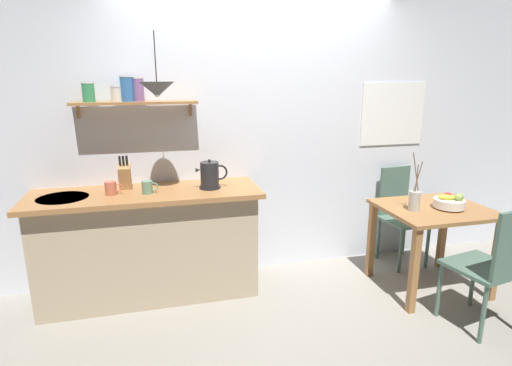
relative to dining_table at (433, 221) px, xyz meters
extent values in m
plane|color=gray|center=(-1.37, 0.15, -0.62)|extent=(14.00, 14.00, 0.00)
cube|color=silver|center=(-1.17, 0.80, 0.73)|extent=(6.80, 0.10, 2.70)
cube|color=white|center=(0.00, 0.74, 0.85)|extent=(0.67, 0.01, 0.60)
cube|color=silver|center=(0.00, 0.75, 0.85)|extent=(0.61, 0.01, 0.54)
cube|color=tan|center=(-2.37, 0.47, -0.17)|extent=(1.74, 0.52, 0.88)
cube|color=#9E6B3D|center=(-2.37, 0.45, 0.29)|extent=(1.83, 0.63, 0.04)
cylinder|color=#B7BABF|center=(-2.98, 0.43, 0.30)|extent=(0.38, 0.38, 0.01)
cube|color=#9E6B3D|center=(-2.40, 0.64, 1.00)|extent=(0.99, 0.18, 0.02)
cube|color=#99754C|center=(-2.85, 0.72, 0.94)|extent=(0.02, 0.06, 0.12)
cube|color=#99754C|center=(-1.96, 0.72, 0.94)|extent=(0.02, 0.06, 0.12)
cylinder|color=#388E56|center=(-2.75, 0.64, 1.08)|extent=(0.09, 0.09, 0.14)
cylinder|color=silver|center=(-2.75, 0.64, 1.16)|extent=(0.10, 0.10, 0.01)
cylinder|color=beige|center=(-2.54, 0.64, 1.07)|extent=(0.09, 0.09, 0.11)
cylinder|color=silver|center=(-2.54, 0.64, 1.13)|extent=(0.09, 0.09, 0.01)
cylinder|color=#3366A3|center=(-2.46, 0.64, 1.10)|extent=(0.11, 0.11, 0.19)
cylinder|color=silver|center=(-2.46, 0.64, 1.20)|extent=(0.11, 0.11, 0.01)
cylinder|color=#7F5689|center=(-2.37, 0.64, 1.10)|extent=(0.09, 0.09, 0.18)
cylinder|color=silver|center=(-2.37, 0.64, 1.19)|extent=(0.09, 0.09, 0.01)
cube|color=#9E6B3D|center=(0.00, 0.00, 0.11)|extent=(0.87, 0.75, 0.03)
cube|color=#9E6B3D|center=(-0.38, -0.32, -0.26)|extent=(0.06, 0.06, 0.71)
cube|color=#9E6B3D|center=(0.38, -0.32, -0.26)|extent=(0.06, 0.06, 0.71)
cube|color=#9E6B3D|center=(-0.38, 0.32, -0.26)|extent=(0.06, 0.06, 0.71)
cube|color=#9E6B3D|center=(0.38, 0.32, -0.26)|extent=(0.06, 0.06, 0.71)
cube|color=#4C6B5B|center=(0.00, -0.57, -0.16)|extent=(0.51, 0.51, 0.03)
cylinder|color=#4C6B5B|center=(0.16, -0.35, -0.39)|extent=(0.03, 0.03, 0.44)
cylinder|color=#4C6B5B|center=(-0.22, -0.42, -0.39)|extent=(0.03, 0.03, 0.44)
cylinder|color=#4C6B5B|center=(-0.15, -0.79, -0.39)|extent=(0.03, 0.03, 0.44)
cube|color=#4C6B5B|center=(0.06, 0.49, -0.17)|extent=(0.42, 0.44, 0.03)
cube|color=#4C6B5B|center=(0.04, 0.67, 0.09)|extent=(0.34, 0.06, 0.49)
cylinder|color=#4C6B5B|center=(-0.08, 0.30, -0.40)|extent=(0.03, 0.03, 0.44)
cylinder|color=#4C6B5B|center=(0.24, 0.34, -0.40)|extent=(0.03, 0.03, 0.44)
cylinder|color=#4C6B5B|center=(-0.11, 0.64, -0.40)|extent=(0.03, 0.03, 0.44)
cylinder|color=#4C6B5B|center=(0.20, 0.68, -0.40)|extent=(0.03, 0.03, 0.44)
cylinder|color=silver|center=(0.09, -0.06, 0.13)|extent=(0.11, 0.11, 0.01)
cylinder|color=silver|center=(0.09, -0.06, 0.17)|extent=(0.25, 0.25, 0.07)
ellipsoid|color=yellow|center=(0.06, -0.06, 0.23)|extent=(0.15, 0.12, 0.04)
sphere|color=red|center=(0.08, -0.05, 0.23)|extent=(0.07, 0.07, 0.07)
sphere|color=#8EA84C|center=(0.14, -0.11, 0.23)|extent=(0.07, 0.07, 0.07)
cylinder|color=#B7B2A8|center=(-0.23, -0.03, 0.21)|extent=(0.09, 0.09, 0.16)
cylinder|color=brown|center=(-0.23, -0.02, 0.45)|extent=(0.07, 0.04, 0.32)
cylinder|color=brown|center=(-0.22, -0.03, 0.40)|extent=(0.01, 0.01, 0.23)
cylinder|color=brown|center=(-0.21, -0.03, 0.42)|extent=(0.06, 0.01, 0.25)
cylinder|color=black|center=(-1.85, 0.43, 0.32)|extent=(0.18, 0.18, 0.02)
cylinder|color=#232326|center=(-1.85, 0.43, 0.43)|extent=(0.15, 0.15, 0.20)
sphere|color=black|center=(-1.85, 0.43, 0.54)|extent=(0.02, 0.02, 0.02)
cone|color=#232326|center=(-1.95, 0.43, 0.47)|extent=(0.04, 0.04, 0.04)
torus|color=black|center=(-1.77, 0.43, 0.44)|extent=(0.13, 0.02, 0.13)
cube|color=tan|center=(-2.53, 0.58, 0.41)|extent=(0.09, 0.16, 0.21)
cylinder|color=black|center=(-2.55, 0.54, 0.55)|extent=(0.02, 0.03, 0.08)
cylinder|color=black|center=(-2.53, 0.54, 0.55)|extent=(0.02, 0.03, 0.08)
cylinder|color=black|center=(-2.50, 0.54, 0.55)|extent=(0.02, 0.03, 0.08)
cylinder|color=#C6664C|center=(-2.63, 0.42, 0.36)|extent=(0.09, 0.09, 0.11)
torus|color=#C6664C|center=(-2.58, 0.42, 0.37)|extent=(0.07, 0.01, 0.07)
cylinder|color=slate|center=(-2.35, 0.39, 0.36)|extent=(0.08, 0.08, 0.10)
torus|color=slate|center=(-2.30, 0.39, 0.36)|extent=(0.07, 0.01, 0.07)
cylinder|color=black|center=(-2.24, 0.31, 1.34)|extent=(0.01, 0.01, 0.35)
cone|color=#4C5156|center=(-2.24, 0.31, 1.11)|extent=(0.26, 0.26, 0.11)
sphere|color=white|center=(-2.24, 0.31, 1.08)|extent=(0.04, 0.04, 0.04)
camera|label=1|loc=(-2.30, -2.86, 1.20)|focal=28.97mm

